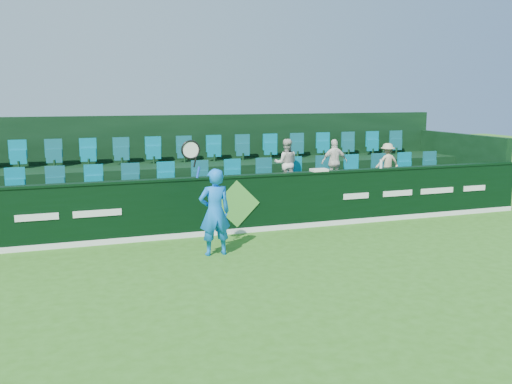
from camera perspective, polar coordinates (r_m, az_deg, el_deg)
name	(u,v)px	position (r m, az deg, el deg)	size (l,w,h in m)	color
ground	(307,286)	(9.75, 5.16, -9.33)	(60.00, 60.00, 0.00)	#2F6919
sponsor_hoarding	(236,204)	(13.20, -2.06, -1.23)	(16.00, 0.25, 1.35)	black
stand_tier_front	(222,207)	(14.29, -3.39, -1.52)	(16.00, 2.00, 0.80)	black
stand_tier_back	(203,186)	(16.05, -5.30, 0.60)	(16.00, 1.80, 1.30)	black
stand_rear	(199,164)	(16.40, -5.72, 2.79)	(16.00, 4.10, 2.60)	black
seat_row_front	(218,177)	(14.55, -3.86, 1.47)	(13.50, 0.50, 0.60)	#04768E
seat_row_back	(200,151)	(16.21, -5.62, 4.08)	(13.50, 0.50, 0.60)	#04768E
tennis_player	(214,211)	(11.35, -4.18, -1.94)	(1.03, 0.42, 2.36)	blue
spectator_left	(286,163)	(14.71, 3.03, 2.88)	(0.61, 0.48, 1.26)	beige
spectator_middle	(334,162)	(15.30, 7.86, 2.98)	(0.71, 0.30, 1.22)	white
spectator_right	(387,163)	(16.12, 12.99, 2.89)	(0.69, 0.40, 1.07)	#C2B489
towel	(319,170)	(13.87, 6.33, 2.20)	(0.40, 0.26, 0.06)	white
drinks_bottle	(381,164)	(14.69, 12.40, 2.77)	(0.07, 0.07, 0.22)	white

